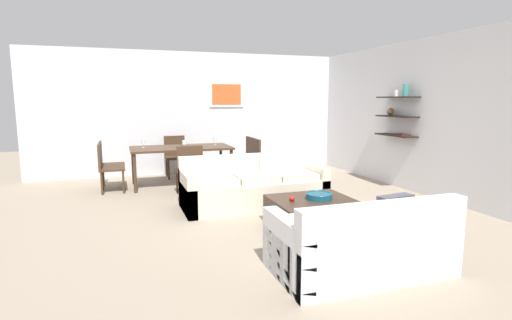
{
  "coord_description": "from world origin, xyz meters",
  "views": [
    {
      "loc": [
        -1.97,
        -5.41,
        1.66
      ],
      "look_at": [
        -0.04,
        0.2,
        0.75
      ],
      "focal_mm": 27.79,
      "sensor_mm": 36.0,
      "label": 1
    }
  ],
  "objects_px": {
    "coffee_table": "(313,214)",
    "dining_chair_left_near": "(107,165)",
    "dining_chair_left_far": "(107,161)",
    "wine_glass_left_far": "(143,142)",
    "wine_glass_right_far": "(215,139)",
    "dining_chair_right_far": "(245,155)",
    "dining_table": "(181,150)",
    "dining_chair_right_near": "(251,158)",
    "decorative_bowl": "(319,196)",
    "apple_on_coffee_table": "(292,198)",
    "dining_chair_foot": "(189,167)",
    "wine_glass_foot": "(184,143)",
    "sofa_beige": "(253,188)",
    "dining_chair_head": "(175,154)",
    "loveseat_white": "(362,243)"
  },
  "relations": [
    {
      "from": "coffee_table",
      "to": "dining_chair_left_near",
      "type": "height_order",
      "value": "dining_chair_left_near"
    },
    {
      "from": "dining_chair_left_far",
      "to": "wine_glass_left_far",
      "type": "bearing_deg",
      "value": -8.39
    },
    {
      "from": "wine_glass_left_far",
      "to": "wine_glass_right_far",
      "type": "distance_m",
      "value": 1.4
    },
    {
      "from": "dining_chair_right_far",
      "to": "dining_table",
      "type": "bearing_deg",
      "value": -170.96
    },
    {
      "from": "dining_chair_right_near",
      "to": "wine_glass_left_far",
      "type": "relative_size",
      "value": 5.97
    },
    {
      "from": "dining_chair_right_near",
      "to": "decorative_bowl",
      "type": "bearing_deg",
      "value": -91.08
    },
    {
      "from": "apple_on_coffee_table",
      "to": "wine_glass_right_far",
      "type": "relative_size",
      "value": 0.43
    },
    {
      "from": "apple_on_coffee_table",
      "to": "dining_table",
      "type": "distance_m",
      "value": 3.33
    },
    {
      "from": "dining_chair_foot",
      "to": "wine_glass_foot",
      "type": "distance_m",
      "value": 0.6
    },
    {
      "from": "wine_glass_left_far",
      "to": "dining_table",
      "type": "bearing_deg",
      "value": -9.65
    },
    {
      "from": "wine_glass_right_far",
      "to": "dining_chair_foot",
      "type": "bearing_deg",
      "value": -124.8
    },
    {
      "from": "decorative_bowl",
      "to": "dining_chair_right_near",
      "type": "relative_size",
      "value": 0.39
    },
    {
      "from": "decorative_bowl",
      "to": "dining_chair_right_far",
      "type": "distance_m",
      "value": 3.42
    },
    {
      "from": "sofa_beige",
      "to": "dining_table",
      "type": "relative_size",
      "value": 1.16
    },
    {
      "from": "dining_chair_left_far",
      "to": "dining_chair_right_far",
      "type": "height_order",
      "value": "same"
    },
    {
      "from": "dining_chair_left_near",
      "to": "wine_glass_right_far",
      "type": "relative_size",
      "value": 5.29
    },
    {
      "from": "dining_chair_foot",
      "to": "dining_chair_right_far",
      "type": "relative_size",
      "value": 1.0
    },
    {
      "from": "coffee_table",
      "to": "wine_glass_right_far",
      "type": "xyz_separation_m",
      "value": [
        -0.52,
        3.31,
        0.67
      ]
    },
    {
      "from": "sofa_beige",
      "to": "wine_glass_right_far",
      "type": "distance_m",
      "value": 2.12
    },
    {
      "from": "apple_on_coffee_table",
      "to": "wine_glass_left_far",
      "type": "distance_m",
      "value": 3.71
    },
    {
      "from": "dining_chair_right_far",
      "to": "dining_chair_left_far",
      "type": "bearing_deg",
      "value": 180.0
    },
    {
      "from": "sofa_beige",
      "to": "decorative_bowl",
      "type": "height_order",
      "value": "sofa_beige"
    },
    {
      "from": "dining_chair_left_far",
      "to": "wine_glass_left_far",
      "type": "height_order",
      "value": "wine_glass_left_far"
    },
    {
      "from": "dining_chair_right_far",
      "to": "wine_glass_foot",
      "type": "relative_size",
      "value": 5.22
    },
    {
      "from": "wine_glass_right_far",
      "to": "dining_chair_right_near",
      "type": "bearing_deg",
      "value": -26.94
    },
    {
      "from": "dining_table",
      "to": "dining_chair_head",
      "type": "xyz_separation_m",
      "value": [
        0.0,
        0.89,
        -0.18
      ]
    },
    {
      "from": "decorative_bowl",
      "to": "dining_chair_left_far",
      "type": "relative_size",
      "value": 0.39
    },
    {
      "from": "wine_glass_foot",
      "to": "wine_glass_right_far",
      "type": "xyz_separation_m",
      "value": [
        0.7,
        0.54,
        -0.01
      ]
    },
    {
      "from": "coffee_table",
      "to": "dining_chair_right_far",
      "type": "distance_m",
      "value": 3.42
    },
    {
      "from": "loveseat_white",
      "to": "coffee_table",
      "type": "bearing_deg",
      "value": 82.83
    },
    {
      "from": "apple_on_coffee_table",
      "to": "dining_chair_right_far",
      "type": "relative_size",
      "value": 0.08
    },
    {
      "from": "loveseat_white",
      "to": "dining_table",
      "type": "bearing_deg",
      "value": 103.0
    },
    {
      "from": "dining_chair_left_near",
      "to": "dining_chair_right_near",
      "type": "xyz_separation_m",
      "value": [
        2.71,
        0.0,
        0.0
      ]
    },
    {
      "from": "sofa_beige",
      "to": "dining_chair_right_near",
      "type": "relative_size",
      "value": 2.5
    },
    {
      "from": "wine_glass_foot",
      "to": "apple_on_coffee_table",
      "type": "bearing_deg",
      "value": -71.56
    },
    {
      "from": "dining_chair_head",
      "to": "apple_on_coffee_table",
      "type": "bearing_deg",
      "value": -77.23
    },
    {
      "from": "dining_chair_right_far",
      "to": "wine_glass_foot",
      "type": "xyz_separation_m",
      "value": [
        -1.36,
        -0.64,
        0.37
      ]
    },
    {
      "from": "dining_table",
      "to": "dining_chair_right_near",
      "type": "relative_size",
      "value": 2.16
    },
    {
      "from": "sofa_beige",
      "to": "dining_chair_foot",
      "type": "bearing_deg",
      "value": 128.85
    },
    {
      "from": "dining_chair_head",
      "to": "dining_chair_right_far",
      "type": "xyz_separation_m",
      "value": [
        1.36,
        -0.67,
        0.0
      ]
    },
    {
      "from": "apple_on_coffee_table",
      "to": "wine_glass_foot",
      "type": "height_order",
      "value": "wine_glass_foot"
    },
    {
      "from": "coffee_table",
      "to": "decorative_bowl",
      "type": "relative_size",
      "value": 3.0
    },
    {
      "from": "dining_chair_left_near",
      "to": "dining_chair_head",
      "type": "relative_size",
      "value": 1.0
    },
    {
      "from": "wine_glass_left_far",
      "to": "sofa_beige",
      "type": "bearing_deg",
      "value": -53.09
    },
    {
      "from": "loveseat_white",
      "to": "coffee_table",
      "type": "distance_m",
      "value": 1.37
    },
    {
      "from": "dining_chair_foot",
      "to": "dining_chair_head",
      "type": "bearing_deg",
      "value": 90.0
    },
    {
      "from": "sofa_beige",
      "to": "dining_chair_left_near",
      "type": "xyz_separation_m",
      "value": [
        -2.19,
        1.7,
        0.21
      ]
    },
    {
      "from": "loveseat_white",
      "to": "apple_on_coffee_table",
      "type": "relative_size",
      "value": 23.23
    },
    {
      "from": "dining_chair_left_far",
      "to": "sofa_beige",
      "type": "bearing_deg",
      "value": -44.28
    },
    {
      "from": "coffee_table",
      "to": "dining_chair_left_near",
      "type": "relative_size",
      "value": 1.18
    }
  ]
}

